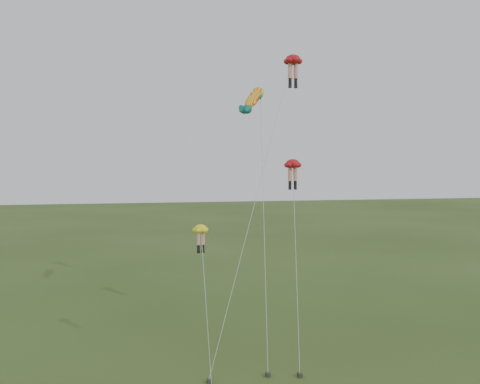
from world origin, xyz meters
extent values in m
plane|color=#2E4418|center=(0.00, 0.00, 0.00)|extent=(300.00, 300.00, 0.00)
ellipsoid|color=red|center=(5.04, 8.34, 20.74)|extent=(1.47, 1.47, 0.73)
cylinder|color=#EAA08A|center=(4.82, 8.34, 19.87)|extent=(0.33, 0.33, 1.12)
cylinder|color=black|center=(4.82, 8.34, 19.03)|extent=(0.25, 0.25, 0.56)
cube|color=black|center=(4.82, 8.34, 18.67)|extent=(0.18, 0.33, 0.16)
cylinder|color=#EAA08A|center=(5.26, 8.34, 19.87)|extent=(0.33, 0.33, 1.12)
cylinder|color=black|center=(5.26, 8.34, 19.03)|extent=(0.25, 0.25, 0.56)
cube|color=black|center=(5.26, 8.34, 18.67)|extent=(0.18, 0.33, 0.16)
cylinder|color=silver|center=(1.14, 4.08, 10.66)|extent=(7.83, 8.57, 20.89)
cube|color=black|center=(-2.75, -0.19, 0.12)|extent=(0.25, 0.35, 0.24)
ellipsoid|color=red|center=(3.85, 4.59, 12.89)|extent=(1.30, 1.30, 0.62)
cylinder|color=#EAA08A|center=(3.66, 4.60, 12.16)|extent=(0.27, 0.27, 0.94)
cylinder|color=black|center=(3.66, 4.60, 11.45)|extent=(0.21, 0.21, 0.47)
cube|color=black|center=(3.66, 4.60, 11.15)|extent=(0.17, 0.28, 0.14)
cylinder|color=#EAA08A|center=(4.03, 4.58, 12.16)|extent=(0.27, 0.27, 0.94)
cylinder|color=black|center=(4.03, 4.58, 11.45)|extent=(0.21, 0.21, 0.47)
cube|color=black|center=(4.03, 4.58, 11.15)|extent=(0.17, 0.28, 0.14)
cylinder|color=silver|center=(3.29, 2.07, 6.70)|extent=(1.14, 5.06, 12.98)
cube|color=black|center=(2.74, -0.44, 0.12)|extent=(0.25, 0.35, 0.24)
ellipsoid|color=#FFF720|center=(-3.19, 0.02, 9.11)|extent=(1.25, 1.25, 0.49)
cylinder|color=#EAA08A|center=(-3.33, -0.03, 8.54)|extent=(0.22, 0.22, 0.74)
cylinder|color=black|center=(-3.33, -0.03, 7.98)|extent=(0.17, 0.17, 0.37)
cube|color=black|center=(-3.33, -0.03, 7.74)|extent=(0.19, 0.24, 0.11)
cylinder|color=#EAA08A|center=(-3.05, 0.08, 8.54)|extent=(0.22, 0.22, 0.74)
cylinder|color=black|center=(-3.05, 0.08, 7.98)|extent=(0.17, 0.17, 0.37)
cube|color=black|center=(-3.05, 0.08, 7.74)|extent=(0.19, 0.24, 0.11)
cylinder|color=silver|center=(-3.05, -1.12, 4.78)|extent=(0.31, 2.32, 9.14)
ellipsoid|color=yellow|center=(1.60, 6.81, 17.54)|extent=(2.49, 2.74, 2.26)
sphere|color=yellow|center=(1.60, 6.81, 17.54)|extent=(1.49, 1.53, 1.24)
cone|color=#12776B|center=(1.60, 6.81, 17.54)|extent=(1.26, 1.32, 1.22)
cone|color=#12776B|center=(1.60, 6.81, 17.54)|extent=(1.26, 1.32, 1.22)
cone|color=#12776B|center=(1.60, 6.81, 17.54)|extent=(0.71, 0.74, 0.68)
cone|color=#12776B|center=(1.60, 6.81, 17.54)|extent=(0.71, 0.74, 0.68)
cone|color=#D64216|center=(1.60, 6.81, 17.54)|extent=(0.75, 0.77, 0.66)
cylinder|color=silver|center=(1.24, 3.41, 8.88)|extent=(0.76, 6.82, 17.33)
cube|color=black|center=(0.87, 0.02, 0.12)|extent=(0.25, 0.35, 0.24)
camera|label=1|loc=(-7.49, -30.57, 12.83)|focal=40.00mm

